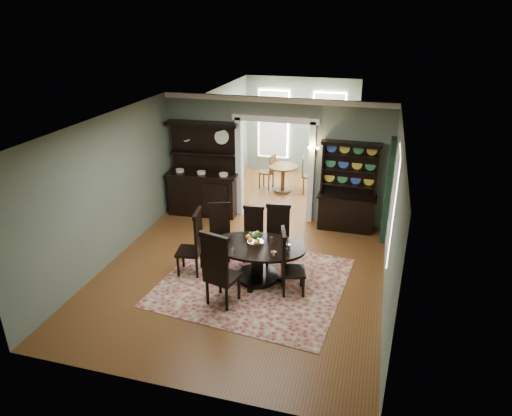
{
  "coord_description": "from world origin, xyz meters",
  "views": [
    {
      "loc": [
        2.36,
        -7.33,
        4.83
      ],
      "look_at": [
        0.18,
        0.6,
        1.25
      ],
      "focal_mm": 32.0,
      "sensor_mm": 36.0,
      "label": 1
    }
  ],
  "objects_px": {
    "sideboard": "(203,183)",
    "parlor_table": "(283,175)",
    "welsh_dresser": "(347,199)",
    "dining_table": "(257,256)"
  },
  "relations": [
    {
      "from": "dining_table",
      "to": "welsh_dresser",
      "type": "height_order",
      "value": "welsh_dresser"
    },
    {
      "from": "sideboard",
      "to": "parlor_table",
      "type": "relative_size",
      "value": 2.77
    },
    {
      "from": "sideboard",
      "to": "welsh_dresser",
      "type": "xyz_separation_m",
      "value": [
        3.59,
        0.05,
        -0.06
      ]
    },
    {
      "from": "dining_table",
      "to": "welsh_dresser",
      "type": "relative_size",
      "value": 0.91
    },
    {
      "from": "dining_table",
      "to": "parlor_table",
      "type": "xyz_separation_m",
      "value": [
        -0.52,
        4.68,
        0.0
      ]
    },
    {
      "from": "sideboard",
      "to": "parlor_table",
      "type": "height_order",
      "value": "sideboard"
    },
    {
      "from": "dining_table",
      "to": "welsh_dresser",
      "type": "distance_m",
      "value": 3.1
    },
    {
      "from": "welsh_dresser",
      "to": "parlor_table",
      "type": "distance_m",
      "value": 2.77
    },
    {
      "from": "welsh_dresser",
      "to": "parlor_table",
      "type": "relative_size",
      "value": 2.49
    },
    {
      "from": "sideboard",
      "to": "welsh_dresser",
      "type": "bearing_deg",
      "value": -3.82
    }
  ]
}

